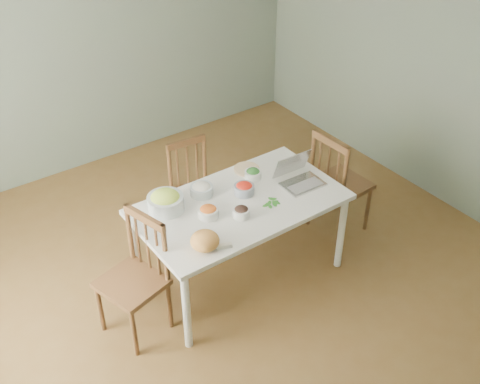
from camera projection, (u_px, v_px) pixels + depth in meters
floor at (225, 285)px, 5.01m from camera, size 5.00×5.00×0.00m
wall_back at (83, 45)px, 5.88m from camera, size 5.00×0.00×2.70m
wall_right at (446, 68)px, 5.41m from camera, size 0.00×5.00×2.70m
dining_table at (240, 240)px, 4.89m from camera, size 1.66×0.94×0.78m
chair_far at (197, 192)px, 5.33m from camera, size 0.44×0.43×0.93m
chair_left at (131, 281)px, 4.33m from camera, size 0.53×0.54×1.01m
chair_right at (341, 181)px, 5.36m from camera, size 0.46×0.48×1.04m
bread_boule at (205, 241)px, 4.17m from camera, size 0.25×0.25×0.14m
butter_stick at (224, 246)px, 4.21m from camera, size 0.11×0.07×0.03m
bowl_squash at (165, 201)px, 4.54m from camera, size 0.29×0.29×0.17m
bowl_carrot at (208, 211)px, 4.49m from camera, size 0.18×0.18×0.09m
bowl_onion at (202, 189)px, 4.73m from camera, size 0.21×0.21×0.10m
bowl_mushroom at (241, 212)px, 4.49m from camera, size 0.14×0.14×0.09m
bowl_redpep at (244, 188)px, 4.74m from camera, size 0.18×0.18×0.10m
bowl_broccoli at (253, 173)px, 4.92m from camera, size 0.19×0.19×0.09m
flatbread at (247, 169)px, 5.04m from camera, size 0.25×0.25×0.02m
basil_bunch at (270, 203)px, 4.65m from camera, size 0.18×0.18×0.02m
laptop at (304, 173)px, 4.80m from camera, size 0.35×0.33×0.23m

